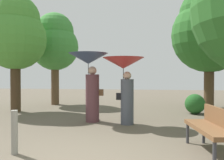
# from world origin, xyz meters

# --- Properties ---
(person_left) EXTENTS (1.22, 1.22, 2.13)m
(person_left) POSITION_xyz_m (-0.63, 3.49, 1.54)
(person_left) COLOR #563338
(person_left) RESTS_ON ground
(person_right) EXTENTS (1.22, 1.22, 1.96)m
(person_right) POSITION_xyz_m (0.47, 3.22, 1.47)
(person_right) COLOR #474C56
(person_right) RESTS_ON ground
(park_bench) EXTENTS (0.67, 1.55, 0.83)m
(park_bench) POSITION_xyz_m (2.28, 0.84, 0.51)
(park_bench) COLOR #38383D
(park_bench) RESTS_ON ground
(tree_near_left) EXTENTS (2.42, 2.42, 4.61)m
(tree_near_left) POSITION_xyz_m (-3.98, 5.05, 3.11)
(tree_near_left) COLOR #42301E
(tree_near_left) RESTS_ON ground
(tree_near_right) EXTENTS (3.32, 3.32, 5.42)m
(tree_near_right) POSITION_xyz_m (3.94, 7.31, 3.50)
(tree_near_right) COLOR #4C3823
(tree_near_right) RESTS_ON ground
(tree_mid_left) EXTENTS (2.29, 2.29, 4.50)m
(tree_mid_left) POSITION_xyz_m (-3.27, 7.45, 3.05)
(tree_mid_left) COLOR brown
(tree_mid_left) RESTS_ON ground
(bush_path_right) EXTENTS (0.74, 0.74, 0.74)m
(bush_path_right) POSITION_xyz_m (2.94, 5.45, 0.37)
(bush_path_right) COLOR #235B23
(bush_path_right) RESTS_ON ground
(path_marker_post) EXTENTS (0.12, 0.12, 0.80)m
(path_marker_post) POSITION_xyz_m (-1.32, 0.35, 0.40)
(path_marker_post) COLOR gray
(path_marker_post) RESTS_ON ground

